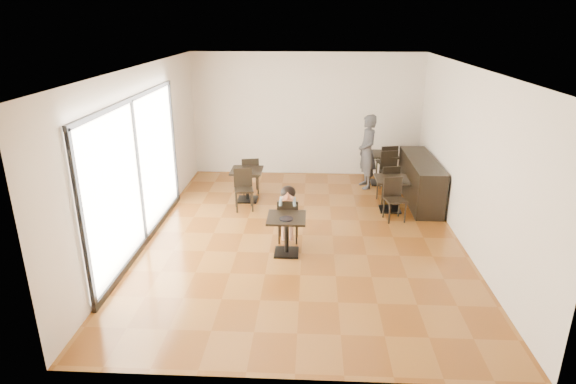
# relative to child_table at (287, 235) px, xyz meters

# --- Properties ---
(floor) EXTENTS (6.00, 8.00, 0.01)m
(floor) POSITION_rel_child_table_xyz_m (0.27, 0.79, -0.36)
(floor) COLOR brown
(floor) RESTS_ON ground
(ceiling) EXTENTS (6.00, 8.00, 0.01)m
(ceiling) POSITION_rel_child_table_xyz_m (0.27, 0.79, 2.84)
(ceiling) COLOR silver
(ceiling) RESTS_ON floor
(wall_back) EXTENTS (6.00, 0.01, 3.20)m
(wall_back) POSITION_rel_child_table_xyz_m (0.27, 4.79, 1.24)
(wall_back) COLOR silver
(wall_back) RESTS_ON floor
(wall_front) EXTENTS (6.00, 0.01, 3.20)m
(wall_front) POSITION_rel_child_table_xyz_m (0.27, -3.21, 1.24)
(wall_front) COLOR silver
(wall_front) RESTS_ON floor
(wall_left) EXTENTS (0.01, 8.00, 3.20)m
(wall_left) POSITION_rel_child_table_xyz_m (-2.73, 0.79, 1.24)
(wall_left) COLOR silver
(wall_left) RESTS_ON floor
(wall_right) EXTENTS (0.01, 8.00, 3.20)m
(wall_right) POSITION_rel_child_table_xyz_m (3.27, 0.79, 1.24)
(wall_right) COLOR silver
(wall_right) RESTS_ON floor
(storefront_window) EXTENTS (0.04, 4.50, 2.60)m
(storefront_window) POSITION_rel_child_table_xyz_m (-2.70, 0.29, 1.04)
(storefront_window) COLOR white
(storefront_window) RESTS_ON floor
(child_table) EXTENTS (0.68, 0.68, 0.72)m
(child_table) POSITION_rel_child_table_xyz_m (0.00, 0.00, 0.00)
(child_table) COLOR black
(child_table) RESTS_ON floor
(child_chair) EXTENTS (0.39, 0.39, 0.86)m
(child_chair) POSITION_rel_child_table_xyz_m (-0.00, 0.55, 0.07)
(child_chair) COLOR black
(child_chair) RESTS_ON floor
(child) EXTENTS (0.39, 0.54, 1.08)m
(child) POSITION_rel_child_table_xyz_m (-0.00, 0.55, 0.18)
(child) COLOR slate
(child) RESTS_ON child_chair
(plate) EXTENTS (0.24, 0.24, 0.01)m
(plate) POSITION_rel_child_table_xyz_m (-0.00, -0.10, 0.37)
(plate) COLOR black
(plate) RESTS_ON child_table
(pizza_slice) EXTENTS (0.25, 0.19, 0.06)m
(pizza_slice) POSITION_rel_child_table_xyz_m (-0.00, 0.36, 0.58)
(pizza_slice) COLOR #E6AD72
(pizza_slice) RESTS_ON child
(adult_patron) EXTENTS (0.56, 0.74, 1.83)m
(adult_patron) POSITION_rel_child_table_xyz_m (1.78, 3.71, 0.56)
(adult_patron) COLOR #3E3E43
(adult_patron) RESTS_ON floor
(cafe_table_mid) EXTENTS (0.84, 0.84, 0.74)m
(cafe_table_mid) POSITION_rel_child_table_xyz_m (2.17, 2.19, 0.01)
(cafe_table_mid) COLOR black
(cafe_table_mid) RESTS_ON floor
(cafe_table_left) EXTENTS (0.84, 0.84, 0.75)m
(cafe_table_left) POSITION_rel_child_table_xyz_m (-1.05, 2.63, 0.02)
(cafe_table_left) COLOR black
(cafe_table_left) RESTS_ON floor
(cafe_table_back) EXTENTS (0.89, 0.89, 0.80)m
(cafe_table_back) POSITION_rel_child_table_xyz_m (2.19, 4.01, 0.04)
(cafe_table_back) COLOR black
(cafe_table_back) RESTS_ON floor
(chair_mid_a) EXTENTS (0.48, 0.48, 0.89)m
(chair_mid_a) POSITION_rel_child_table_xyz_m (2.17, 2.74, 0.09)
(chair_mid_a) COLOR black
(chair_mid_a) RESTS_ON floor
(chair_mid_b) EXTENTS (0.48, 0.48, 0.89)m
(chair_mid_b) POSITION_rel_child_table_xyz_m (2.17, 1.64, 0.09)
(chair_mid_b) COLOR black
(chair_mid_b) RESTS_ON floor
(chair_left_a) EXTENTS (0.48, 0.48, 0.90)m
(chair_left_a) POSITION_rel_child_table_xyz_m (-1.05, 3.18, 0.09)
(chair_left_a) COLOR black
(chair_left_a) RESTS_ON floor
(chair_left_b) EXTENTS (0.48, 0.48, 0.90)m
(chair_left_b) POSITION_rel_child_table_xyz_m (-1.05, 2.08, 0.09)
(chair_left_b) COLOR black
(chair_left_b) RESTS_ON floor
(chair_back_a) EXTENTS (0.51, 0.51, 0.96)m
(chair_back_a) POSITION_rel_child_table_xyz_m (2.35, 4.29, 0.12)
(chair_back_a) COLOR black
(chair_back_a) RESTS_ON floor
(chair_back_b) EXTENTS (0.51, 0.51, 0.96)m
(chair_back_b) POSITION_rel_child_table_xyz_m (2.35, 3.46, 0.12)
(chair_back_b) COLOR black
(chair_back_b) RESTS_ON floor
(service_counter) EXTENTS (0.60, 2.40, 1.00)m
(service_counter) POSITION_rel_child_table_xyz_m (2.92, 2.79, 0.14)
(service_counter) COLOR black
(service_counter) RESTS_ON floor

